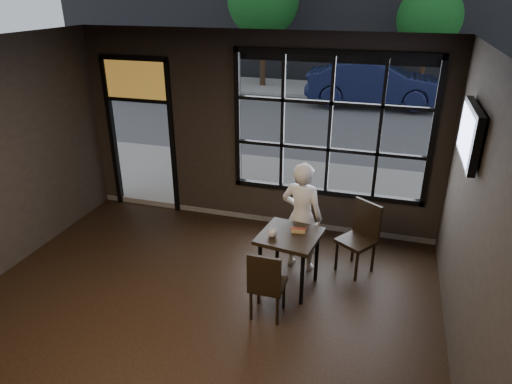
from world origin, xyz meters
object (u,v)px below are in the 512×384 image
(chair_near, at_px, (268,282))
(navy_car, at_px, (375,83))
(man, at_px, (302,217))
(cafe_table, at_px, (289,261))

(chair_near, bearing_deg, navy_car, -92.72)
(navy_car, bearing_deg, man, 175.67)
(cafe_table, xyz_separation_m, navy_car, (0.46, 10.93, 0.44))
(cafe_table, xyz_separation_m, chair_near, (-0.12, -0.65, 0.07))
(chair_near, xyz_separation_m, man, (0.17, 1.18, 0.34))
(chair_near, height_order, man, man)
(cafe_table, height_order, man, man)
(cafe_table, xyz_separation_m, man, (0.05, 0.53, 0.41))
(navy_car, bearing_deg, chair_near, 175.08)
(man, distance_m, navy_car, 10.40)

